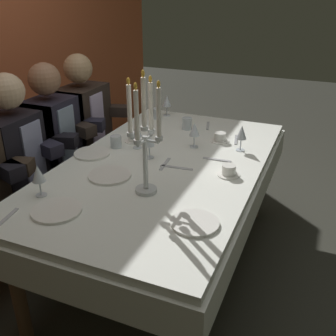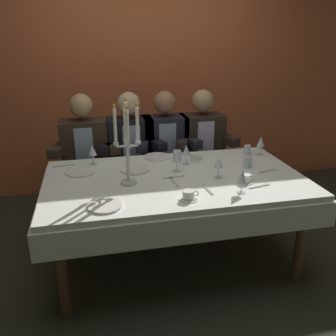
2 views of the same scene
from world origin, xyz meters
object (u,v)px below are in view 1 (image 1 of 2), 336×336
water_tumbler_0 (187,123)px  wine_glass_4 (167,101)px  coffee_cup_0 (229,171)px  water_tumbler_1 (157,114)px  coffee_cup_2 (134,138)px  wine_glass_3 (38,175)px  dinner_plate_1 (195,223)px  coffee_cup_1 (220,137)px  dinner_plate_2 (110,175)px  dining_table (163,181)px  dinner_plate_3 (57,210)px  water_tumbler_2 (116,142)px  wine_glass_1 (137,131)px  candelabra (145,138)px  dinner_plate_0 (92,153)px  wine_glass_2 (149,140)px  seated_diner_1 (17,155)px  wine_glass_0 (194,130)px  seated_diner_3 (82,121)px  wine_glass_5 (242,133)px  seated_diner_2 (52,137)px

water_tumbler_0 → wine_glass_4: bearing=47.5°
coffee_cup_0 → water_tumbler_1: bearing=45.7°
water_tumbler_1 → coffee_cup_2: bearing=-173.7°
wine_glass_3 → wine_glass_4: 1.43m
dinner_plate_1 → water_tumbler_0: size_ratio=2.59×
coffee_cup_1 → dinner_plate_2: bearing=151.0°
dining_table → dinner_plate_3: dinner_plate_3 is taller
water_tumbler_1 → water_tumbler_2: (-0.63, 0.00, -0.00)m
coffee_cup_1 → water_tumbler_0: bearing=63.9°
wine_glass_1 → coffee_cup_2: (0.09, 0.07, -0.09)m
candelabra → wine_glass_1: 0.61m
dinner_plate_0 → coffee_cup_1: coffee_cup_1 is taller
wine_glass_2 → coffee_cup_1: wine_glass_2 is taller
dinner_plate_1 → coffee_cup_1: bearing=9.8°
seated_diner_1 → dinner_plate_2: bearing=-93.5°
wine_glass_0 → water_tumbler_1: size_ratio=1.98×
dinner_plate_3 → seated_diner_1: bearing=54.8°
coffee_cup_0 → seated_diner_3: 1.37m
wine_glass_2 → wine_glass_4: 0.83m
wine_glass_1 → water_tumbler_1: size_ratio=1.98×
wine_glass_1 → wine_glass_0: bearing=-64.6°
coffee_cup_0 → seated_diner_3: bearing=69.2°
wine_glass_1 → wine_glass_3: (-0.74, 0.16, 0.00)m
wine_glass_4 → dinner_plate_0: bearing=172.2°
wine_glass_1 → coffee_cup_1: 0.56m
water_tumbler_0 → dinner_plate_3: bearing=172.8°
wine_glass_1 → wine_glass_4: (0.69, 0.09, 0.00)m
dinner_plate_0 → wine_glass_5: 0.93m
water_tumbler_2 → seated_diner_3: (0.37, 0.51, -0.04)m
dinner_plate_3 → wine_glass_2: wine_glass_2 is taller
wine_glass_2 → coffee_cup_0: size_ratio=1.24×
dinner_plate_2 → water_tumbler_2: water_tumbler_2 is taller
wine_glass_3 → seated_diner_1: 0.61m
candelabra → coffee_cup_2: candelabra is taller
dinner_plate_0 → water_tumbler_2: size_ratio=2.86×
candelabra → wine_glass_1: bearing=31.2°
dining_table → seated_diner_2: 0.90m
seated_diner_1 → seated_diner_2: 0.34m
coffee_cup_0 → dinner_plate_3: bearing=136.9°
wine_glass_4 → water_tumbler_2: size_ratio=2.13×
wine_glass_0 → candelabra: bearing=177.8°
wine_glass_0 → coffee_cup_0: wine_glass_0 is taller
seated_diner_2 → dinner_plate_0: bearing=-110.1°
dinner_plate_3 → seated_diner_1: size_ratio=0.19×
candelabra → wine_glass_5: bearing=-23.6°
dinner_plate_3 → wine_glass_3: 0.22m
dinner_plate_3 → wine_glass_3: (0.10, 0.17, 0.11)m
dinner_plate_2 → wine_glass_2: wine_glass_2 is taller
dinner_plate_0 → wine_glass_4: wine_glass_4 is taller
dinner_plate_1 → coffee_cup_0: coffee_cup_0 is taller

